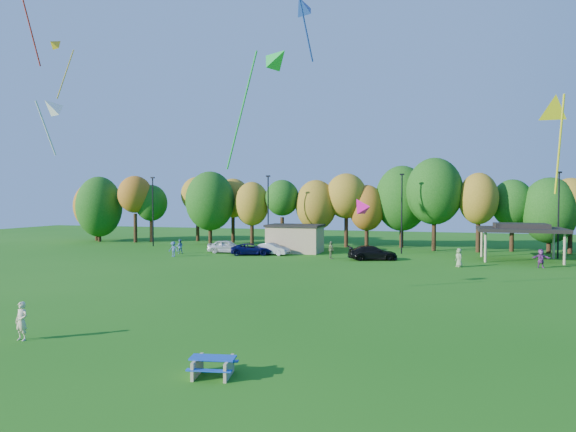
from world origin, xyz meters
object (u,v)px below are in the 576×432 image
(car_b, at_px, (272,249))
(car_d, at_px, (372,253))
(picnic_table, at_px, (213,365))
(car_a, at_px, (227,246))
(kite_flyer, at_px, (22,321))
(car_c, at_px, (252,249))

(car_b, bearing_deg, car_d, -88.95)
(picnic_table, distance_m, car_b, 38.99)
(picnic_table, distance_m, car_a, 41.03)
(kite_flyer, relative_size, car_a, 0.39)
(kite_flyer, bearing_deg, car_d, 76.64)
(kite_flyer, relative_size, car_d, 0.34)
(car_c, bearing_deg, kite_flyer, 165.20)
(picnic_table, height_order, car_d, car_d)
(picnic_table, relative_size, car_a, 0.41)
(car_a, xyz_separation_m, car_c, (3.42, -1.05, -0.12))
(car_b, height_order, car_c, car_b)
(car_a, height_order, car_b, car_a)
(car_a, bearing_deg, car_c, -110.96)
(picnic_table, bearing_deg, car_d, 78.24)
(car_a, bearing_deg, car_b, -96.27)
(picnic_table, xyz_separation_m, car_a, (-15.97, 37.80, 0.36))
(picnic_table, distance_m, kite_flyer, 10.27)
(car_c, distance_m, car_d, 13.49)
(car_d, bearing_deg, kite_flyer, 142.99)
(picnic_table, bearing_deg, kite_flyer, 159.89)
(car_b, xyz_separation_m, car_c, (-2.13, -0.82, -0.01))
(kite_flyer, height_order, car_d, kite_flyer)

